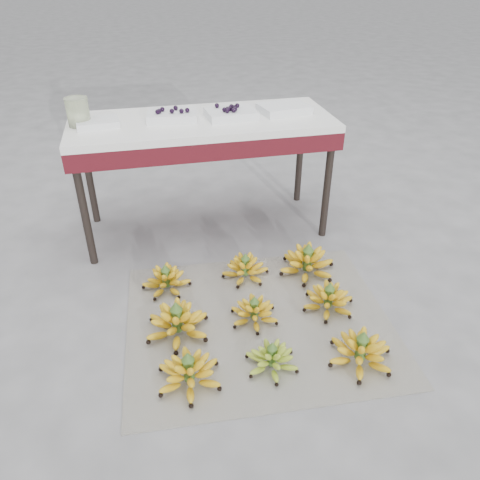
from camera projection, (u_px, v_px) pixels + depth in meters
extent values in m
plane|color=slate|center=(255.00, 317.00, 2.29)|extent=(60.00, 60.00, 0.00)
cube|color=beige|center=(259.00, 321.00, 2.25)|extent=(1.31, 1.12, 0.01)
ellipsoid|color=yellow|center=(189.00, 375.00, 1.91)|extent=(0.34, 0.34, 0.08)
ellipsoid|color=yellow|center=(189.00, 369.00, 1.90)|extent=(0.24, 0.24, 0.06)
ellipsoid|color=yellow|center=(188.00, 363.00, 1.88)|extent=(0.16, 0.16, 0.05)
cylinder|color=#3F6324|center=(189.00, 369.00, 1.90)|extent=(0.04, 0.04, 0.11)
cone|color=#3F6324|center=(188.00, 356.00, 1.86)|extent=(0.05, 0.05, 0.04)
ellipsoid|color=#649721|center=(272.00, 361.00, 1.99)|extent=(0.30, 0.30, 0.07)
ellipsoid|color=#649721|center=(272.00, 356.00, 1.97)|extent=(0.21, 0.21, 0.05)
ellipsoid|color=#649721|center=(272.00, 351.00, 1.96)|extent=(0.14, 0.14, 0.04)
cylinder|color=#3F6324|center=(272.00, 356.00, 1.97)|extent=(0.04, 0.04, 0.09)
cone|color=#3F6324|center=(272.00, 345.00, 1.94)|extent=(0.04, 0.04, 0.03)
ellipsoid|color=yellow|center=(360.00, 354.00, 2.01)|extent=(0.37, 0.37, 0.08)
ellipsoid|color=yellow|center=(361.00, 348.00, 1.99)|extent=(0.26, 0.26, 0.06)
ellipsoid|color=yellow|center=(362.00, 342.00, 1.97)|extent=(0.17, 0.17, 0.05)
cylinder|color=#3F6324|center=(361.00, 348.00, 1.99)|extent=(0.05, 0.05, 0.12)
cone|color=#3F6324|center=(364.00, 335.00, 1.95)|extent=(0.05, 0.05, 0.04)
ellipsoid|color=yellow|center=(178.00, 326.00, 2.16)|extent=(0.34, 0.34, 0.09)
ellipsoid|color=yellow|center=(177.00, 319.00, 2.14)|extent=(0.24, 0.24, 0.07)
ellipsoid|color=yellow|center=(176.00, 313.00, 2.12)|extent=(0.15, 0.15, 0.06)
cylinder|color=#3F6324|center=(177.00, 319.00, 2.14)|extent=(0.05, 0.05, 0.12)
cone|color=#3F6324|center=(176.00, 306.00, 2.10)|extent=(0.06, 0.06, 0.04)
ellipsoid|color=yellow|center=(254.00, 314.00, 2.24)|extent=(0.25, 0.25, 0.07)
ellipsoid|color=yellow|center=(254.00, 309.00, 2.22)|extent=(0.18, 0.18, 0.05)
ellipsoid|color=yellow|center=(254.00, 305.00, 2.21)|extent=(0.12, 0.12, 0.04)
cylinder|color=#3F6324|center=(254.00, 309.00, 2.22)|extent=(0.04, 0.04, 0.10)
cone|color=#3F6324|center=(254.00, 299.00, 2.19)|extent=(0.05, 0.05, 0.03)
ellipsoid|color=yellow|center=(328.00, 302.00, 2.31)|extent=(0.27, 0.27, 0.08)
ellipsoid|color=yellow|center=(329.00, 297.00, 2.29)|extent=(0.19, 0.19, 0.06)
ellipsoid|color=yellow|center=(330.00, 292.00, 2.28)|extent=(0.12, 0.12, 0.05)
cylinder|color=#3F6324|center=(329.00, 297.00, 2.29)|extent=(0.04, 0.04, 0.11)
cone|color=#3F6324|center=(330.00, 286.00, 2.26)|extent=(0.05, 0.05, 0.04)
ellipsoid|color=yellow|center=(167.00, 283.00, 2.45)|extent=(0.29, 0.29, 0.07)
ellipsoid|color=yellow|center=(166.00, 278.00, 2.43)|extent=(0.20, 0.20, 0.06)
ellipsoid|color=yellow|center=(166.00, 273.00, 2.42)|extent=(0.13, 0.13, 0.05)
cylinder|color=#3F6324|center=(166.00, 278.00, 2.43)|extent=(0.04, 0.04, 0.10)
cone|color=#3F6324|center=(165.00, 268.00, 2.40)|extent=(0.05, 0.05, 0.04)
ellipsoid|color=yellow|center=(245.00, 271.00, 2.54)|extent=(0.31, 0.31, 0.07)
ellipsoid|color=yellow|center=(245.00, 266.00, 2.52)|extent=(0.22, 0.22, 0.06)
ellipsoid|color=yellow|center=(245.00, 261.00, 2.50)|extent=(0.14, 0.14, 0.05)
cylinder|color=#3F6324|center=(245.00, 266.00, 2.52)|extent=(0.04, 0.04, 0.10)
cone|color=#3F6324|center=(245.00, 256.00, 2.49)|extent=(0.05, 0.05, 0.04)
ellipsoid|color=yellow|center=(307.00, 265.00, 2.57)|extent=(0.31, 0.31, 0.09)
ellipsoid|color=yellow|center=(308.00, 259.00, 2.54)|extent=(0.22, 0.22, 0.07)
ellipsoid|color=yellow|center=(308.00, 254.00, 2.52)|extent=(0.14, 0.14, 0.06)
cylinder|color=#3F6324|center=(308.00, 259.00, 2.54)|extent=(0.05, 0.05, 0.13)
cone|color=#3F6324|center=(309.00, 247.00, 2.50)|extent=(0.06, 0.06, 0.05)
cylinder|color=black|center=(84.00, 211.00, 2.50)|extent=(0.04, 0.04, 0.67)
cylinder|color=black|center=(327.00, 186.00, 2.76)|extent=(0.04, 0.04, 0.67)
cylinder|color=black|center=(89.00, 174.00, 2.91)|extent=(0.04, 0.04, 0.67)
cylinder|color=black|center=(300.00, 155.00, 3.17)|extent=(0.04, 0.04, 0.67)
cube|color=#4C0E16|center=(203.00, 134.00, 2.68)|extent=(1.48, 0.59, 0.10)
cube|color=white|center=(202.00, 122.00, 2.65)|extent=(1.48, 0.59, 0.04)
cube|color=silver|center=(98.00, 123.00, 2.52)|extent=(0.24, 0.18, 0.04)
cube|color=silver|center=(172.00, 115.00, 2.62)|extent=(0.30, 0.23, 0.04)
sphere|color=black|center=(181.00, 111.00, 2.57)|extent=(0.03, 0.03, 0.03)
sphere|color=black|center=(176.00, 108.00, 2.62)|extent=(0.03, 0.03, 0.03)
sphere|color=black|center=(187.00, 110.00, 2.58)|extent=(0.03, 0.03, 0.03)
sphere|color=black|center=(159.00, 111.00, 2.57)|extent=(0.03, 0.03, 0.03)
sphere|color=black|center=(157.00, 112.00, 2.56)|extent=(0.03, 0.03, 0.03)
sphere|color=black|center=(172.00, 111.00, 2.57)|extent=(0.03, 0.03, 0.03)
sphere|color=black|center=(162.00, 109.00, 2.60)|extent=(0.03, 0.03, 0.03)
cube|color=silver|center=(231.00, 114.00, 2.64)|extent=(0.29, 0.22, 0.04)
sphere|color=black|center=(234.00, 110.00, 2.58)|extent=(0.03, 0.03, 0.03)
sphere|color=black|center=(217.00, 105.00, 2.66)|extent=(0.03, 0.03, 0.03)
sphere|color=black|center=(237.00, 106.00, 2.66)|extent=(0.03, 0.03, 0.03)
sphere|color=black|center=(230.00, 109.00, 2.61)|extent=(0.03, 0.03, 0.03)
sphere|color=black|center=(227.00, 111.00, 2.57)|extent=(0.03, 0.03, 0.03)
sphere|color=black|center=(224.00, 110.00, 2.59)|extent=(0.03, 0.03, 0.03)
sphere|color=black|center=(234.00, 107.00, 2.63)|extent=(0.03, 0.03, 0.03)
sphere|color=black|center=(231.00, 106.00, 2.64)|extent=(0.03, 0.03, 0.03)
sphere|color=black|center=(235.00, 109.00, 2.60)|extent=(0.03, 0.03, 0.03)
sphere|color=black|center=(228.00, 110.00, 2.59)|extent=(0.03, 0.03, 0.03)
sphere|color=black|center=(227.00, 109.00, 2.60)|extent=(0.03, 0.03, 0.03)
cube|color=silver|center=(284.00, 108.00, 2.73)|extent=(0.31, 0.24, 0.04)
cylinder|color=beige|center=(78.00, 112.00, 2.49)|extent=(0.15, 0.15, 0.15)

